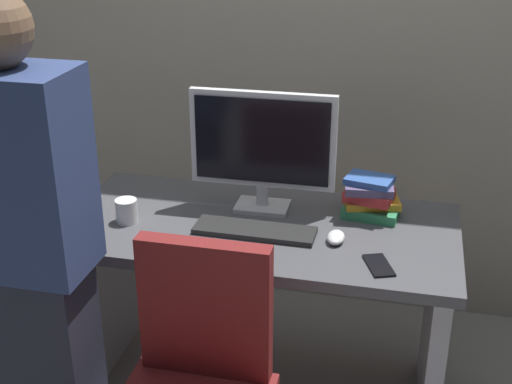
{
  "coord_description": "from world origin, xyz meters",
  "views": [
    {
      "loc": [
        0.5,
        -2.21,
        1.86
      ],
      "look_at": [
        0.0,
        -0.05,
        0.88
      ],
      "focal_mm": 49.04,
      "sensor_mm": 36.0,
      "label": 1
    }
  ],
  "objects_px": {
    "keyboard": "(256,231)",
    "book_stack": "(370,197)",
    "monitor": "(263,145)",
    "cup_near_keyboard": "(127,211)",
    "mouse": "(336,237)",
    "cell_phone": "(379,265)",
    "desk": "(259,278)",
    "person_at_desk": "(26,268)"
  },
  "relations": [
    {
      "from": "keyboard",
      "to": "cell_phone",
      "type": "distance_m",
      "value": 0.46
    },
    {
      "from": "monitor",
      "to": "cup_near_keyboard",
      "type": "relative_size",
      "value": 6.2
    },
    {
      "from": "mouse",
      "to": "desk",
      "type": "bearing_deg",
      "value": 166.14
    },
    {
      "from": "desk",
      "to": "mouse",
      "type": "bearing_deg",
      "value": -13.86
    },
    {
      "from": "desk",
      "to": "keyboard",
      "type": "bearing_deg",
      "value": -87.59
    },
    {
      "from": "person_at_desk",
      "to": "keyboard",
      "type": "height_order",
      "value": "person_at_desk"
    },
    {
      "from": "person_at_desk",
      "to": "cup_near_keyboard",
      "type": "bearing_deg",
      "value": 82.45
    },
    {
      "from": "person_at_desk",
      "to": "monitor",
      "type": "xyz_separation_m",
      "value": [
        0.53,
        0.78,
        0.15
      ]
    },
    {
      "from": "monitor",
      "to": "book_stack",
      "type": "height_order",
      "value": "monitor"
    },
    {
      "from": "person_at_desk",
      "to": "monitor",
      "type": "bearing_deg",
      "value": 55.83
    },
    {
      "from": "monitor",
      "to": "mouse",
      "type": "relative_size",
      "value": 5.4
    },
    {
      "from": "keyboard",
      "to": "cup_near_keyboard",
      "type": "distance_m",
      "value": 0.48
    },
    {
      "from": "desk",
      "to": "book_stack",
      "type": "height_order",
      "value": "book_stack"
    },
    {
      "from": "keyboard",
      "to": "person_at_desk",
      "type": "bearing_deg",
      "value": -133.0
    },
    {
      "from": "desk",
      "to": "cell_phone",
      "type": "bearing_deg",
      "value": -25.33
    },
    {
      "from": "keyboard",
      "to": "book_stack",
      "type": "relative_size",
      "value": 1.93
    },
    {
      "from": "desk",
      "to": "mouse",
      "type": "height_order",
      "value": "mouse"
    },
    {
      "from": "monitor",
      "to": "mouse",
      "type": "xyz_separation_m",
      "value": [
        0.31,
        -0.21,
        -0.24
      ]
    },
    {
      "from": "desk",
      "to": "mouse",
      "type": "xyz_separation_m",
      "value": [
        0.29,
        -0.07,
        0.24
      ]
    },
    {
      "from": "desk",
      "to": "cup_near_keyboard",
      "type": "height_order",
      "value": "cup_near_keyboard"
    },
    {
      "from": "desk",
      "to": "cell_phone",
      "type": "height_order",
      "value": "cell_phone"
    },
    {
      "from": "mouse",
      "to": "cup_near_keyboard",
      "type": "relative_size",
      "value": 1.15
    },
    {
      "from": "cell_phone",
      "to": "keyboard",
      "type": "bearing_deg",
      "value": 141.24
    },
    {
      "from": "keyboard",
      "to": "cell_phone",
      "type": "bearing_deg",
      "value": -16.72
    },
    {
      "from": "mouse",
      "to": "cell_phone",
      "type": "xyz_separation_m",
      "value": [
        0.16,
        -0.14,
        -0.01
      ]
    },
    {
      "from": "cup_near_keyboard",
      "to": "book_stack",
      "type": "xyz_separation_m",
      "value": [
        0.86,
        0.25,
        0.03
      ]
    },
    {
      "from": "person_at_desk",
      "to": "cell_phone",
      "type": "height_order",
      "value": "person_at_desk"
    },
    {
      "from": "desk",
      "to": "keyboard",
      "type": "distance_m",
      "value": 0.25
    },
    {
      "from": "desk",
      "to": "cell_phone",
      "type": "distance_m",
      "value": 0.54
    },
    {
      "from": "book_stack",
      "to": "desk",
      "type": "bearing_deg",
      "value": -156.93
    },
    {
      "from": "monitor",
      "to": "keyboard",
      "type": "height_order",
      "value": "monitor"
    },
    {
      "from": "desk",
      "to": "person_at_desk",
      "type": "bearing_deg",
      "value": -130.39
    },
    {
      "from": "book_stack",
      "to": "person_at_desk",
      "type": "bearing_deg",
      "value": -139.04
    },
    {
      "from": "monitor",
      "to": "book_stack",
      "type": "relative_size",
      "value": 2.42
    },
    {
      "from": "cup_near_keyboard",
      "to": "cell_phone",
      "type": "distance_m",
      "value": 0.93
    },
    {
      "from": "cup_near_keyboard",
      "to": "keyboard",
      "type": "bearing_deg",
      "value": 1.87
    },
    {
      "from": "cup_near_keyboard",
      "to": "desk",
      "type": "bearing_deg",
      "value": 10.29
    },
    {
      "from": "cell_phone",
      "to": "cup_near_keyboard",
      "type": "bearing_deg",
      "value": 151.12
    },
    {
      "from": "book_stack",
      "to": "cup_near_keyboard",
      "type": "bearing_deg",
      "value": -163.8
    },
    {
      "from": "cup_near_keyboard",
      "to": "book_stack",
      "type": "bearing_deg",
      "value": 16.2
    },
    {
      "from": "desk",
      "to": "person_at_desk",
      "type": "height_order",
      "value": "person_at_desk"
    },
    {
      "from": "desk",
      "to": "person_at_desk",
      "type": "distance_m",
      "value": 0.91
    }
  ]
}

